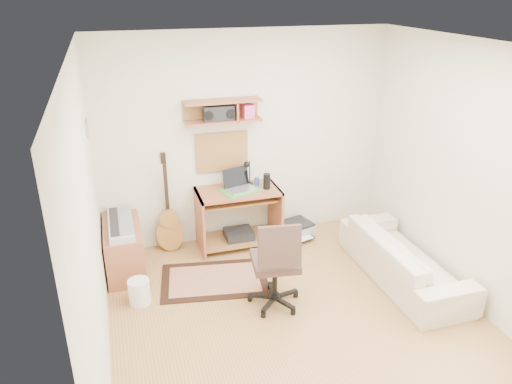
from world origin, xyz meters
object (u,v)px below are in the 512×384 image
object	(u,v)px
cabinet	(124,248)
printer	(294,230)
desk	(239,218)
task_chair	(275,261)
sofa	(405,251)

from	to	relation	value
cabinet	printer	size ratio (longest dim) A/B	1.98
printer	desk	bearing A→B (deg)	165.57
desk	task_chair	world-z (taller)	task_chair
task_chair	sofa	world-z (taller)	task_chair
cabinet	printer	bearing A→B (deg)	5.16
desk	cabinet	distance (m)	1.42
printer	sofa	distance (m)	1.54
printer	sofa	xyz separation A→B (m)	(0.80, -1.29, 0.27)
task_chair	sofa	distance (m)	1.53
desk	task_chair	size ratio (longest dim) A/B	0.99
cabinet	printer	world-z (taller)	cabinet
printer	sofa	bearing A→B (deg)	-74.34
sofa	task_chair	bearing A→B (deg)	91.37
task_chair	cabinet	size ratio (longest dim) A/B	1.12
printer	sofa	world-z (taller)	sofa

